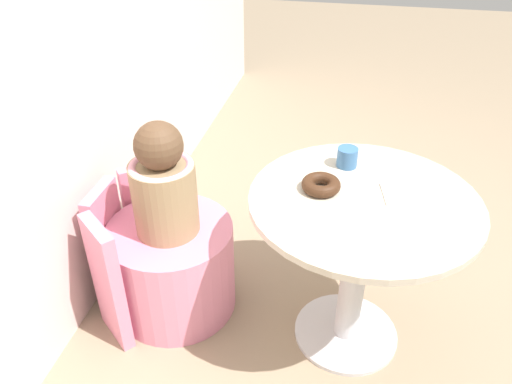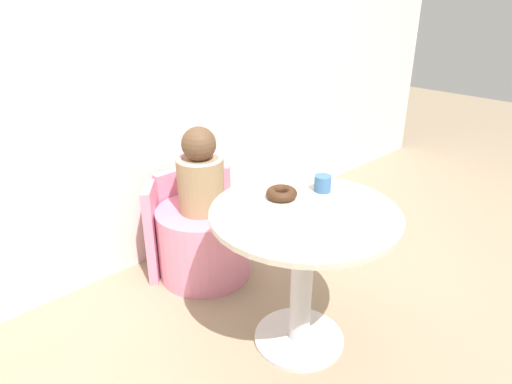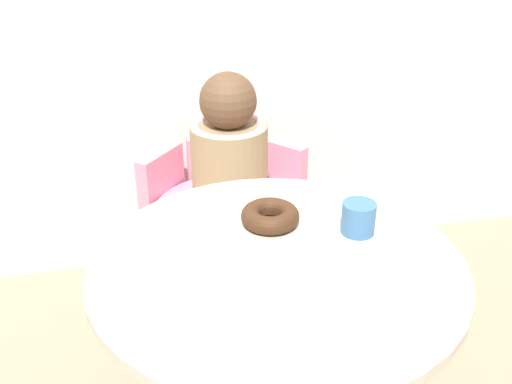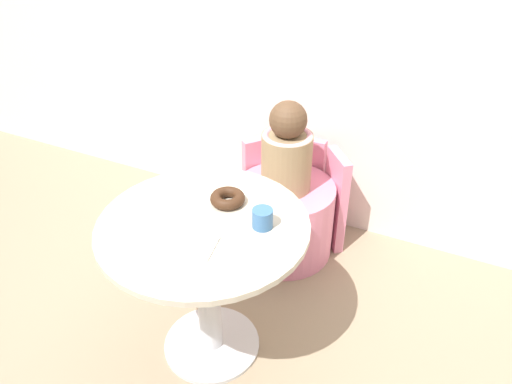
{
  "view_description": "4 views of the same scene",
  "coord_description": "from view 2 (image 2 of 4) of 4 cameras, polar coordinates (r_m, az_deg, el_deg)",
  "views": [
    {
      "loc": [
        -1.4,
        0.05,
        1.66
      ],
      "look_at": [
        0.15,
        0.38,
        0.61
      ],
      "focal_mm": 35.0,
      "sensor_mm": 36.0,
      "label": 1
    },
    {
      "loc": [
        -1.27,
        -1.1,
        1.55
      ],
      "look_at": [
        0.12,
        0.33,
        0.65
      ],
      "focal_mm": 32.0,
      "sensor_mm": 36.0,
      "label": 2
    },
    {
      "loc": [
        -0.21,
        -1.05,
        1.41
      ],
      "look_at": [
        0.11,
        0.4,
        0.64
      ],
      "focal_mm": 42.0,
      "sensor_mm": 36.0,
      "label": 3
    },
    {
      "loc": [
        0.89,
        -1.28,
        1.83
      ],
      "look_at": [
        0.11,
        0.36,
        0.62
      ],
      "focal_mm": 35.0,
      "sensor_mm": 36.0,
      "label": 4
    }
  ],
  "objects": [
    {
      "name": "ground_plane",
      "position": [
        2.29,
        3.8,
        -18.41
      ],
      "size": [
        12.0,
        12.0,
        0.0
      ],
      "primitive_type": "plane",
      "color": "gray"
    },
    {
      "name": "back_wall",
      "position": [
        2.59,
        -14.97,
        15.82
      ],
      "size": [
        6.0,
        0.06,
        2.4
      ],
      "color": "silver",
      "rests_on": "ground_plane"
    },
    {
      "name": "round_table",
      "position": [
        2.01,
        5.93,
        -6.91
      ],
      "size": [
        0.81,
        0.81,
        0.69
      ],
      "color": "silver",
      "rests_on": "ground_plane"
    },
    {
      "name": "tub_chair",
      "position": [
        2.65,
        -6.51,
        -6.21
      ],
      "size": [
        0.53,
        0.53,
        0.42
      ],
      "color": "pink",
      "rests_on": "ground_plane"
    },
    {
      "name": "booth_backrest",
      "position": [
        2.77,
        -9.39,
        -3.2
      ],
      "size": [
        0.62,
        0.23,
        0.56
      ],
      "color": "pink",
      "rests_on": "ground_plane"
    },
    {
      "name": "child_figure",
      "position": [
        2.47,
        -6.97,
        2.25
      ],
      "size": [
        0.25,
        0.25,
        0.47
      ],
      "color": "#937A56",
      "rests_on": "tub_chair"
    },
    {
      "name": "donut",
      "position": [
        2.02,
        3.21,
        -0.17
      ],
      "size": [
        0.14,
        0.14,
        0.04
      ],
      "color": "#3D2314",
      "rests_on": "round_table"
    },
    {
      "name": "cup",
      "position": [
        2.1,
        8.32,
        1.07
      ],
      "size": [
        0.08,
        0.08,
        0.08
      ],
      "color": "#386699",
      "rests_on": "round_table"
    },
    {
      "name": "paper_napkin",
      "position": [
        1.88,
        10.05,
        -3.04
      ],
      "size": [
        0.16,
        0.16,
        0.01
      ],
      "color": "silver",
      "rests_on": "round_table"
    }
  ]
}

